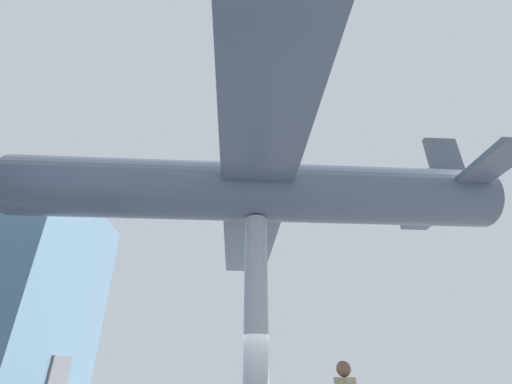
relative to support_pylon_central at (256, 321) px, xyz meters
The scene contains 2 objects.
support_pylon_central is the anchor object (origin of this frame).
suspended_airplane 3.73m from the support_pylon_central, 90.40° to the left, with size 17.80×15.93×3.15m.
Camera 1 is at (-9.20, 0.52, 1.68)m, focal length 24.00 mm.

